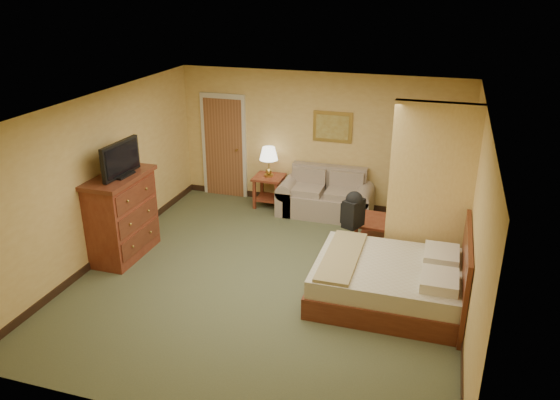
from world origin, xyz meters
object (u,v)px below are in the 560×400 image
at_px(loveseat, 326,200).
at_px(dresser, 122,216).
at_px(bed, 394,281).
at_px(coffee_table, 379,227).

relative_size(loveseat, dresser, 1.28).
bearing_deg(bed, coffee_table, 104.74).
xyz_separation_m(dresser, bed, (4.29, -0.10, -0.38)).
xyz_separation_m(loveseat, dresser, (-2.72, -2.57, 0.40)).
relative_size(dresser, bed, 0.66).
height_order(coffee_table, dresser, dresser).
height_order(loveseat, bed, bed).
height_order(loveseat, dresser, dresser).
distance_m(dresser, bed, 4.31).
relative_size(coffee_table, bed, 0.37).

